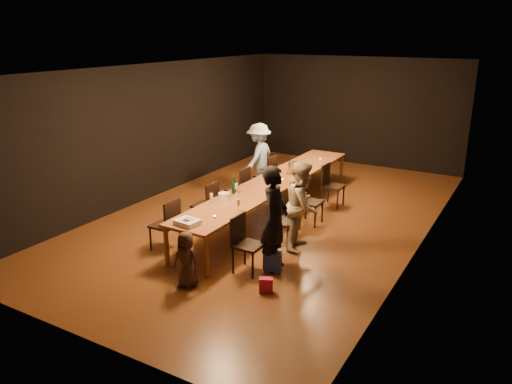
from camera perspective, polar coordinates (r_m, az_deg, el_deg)
The scene contains 30 objects.
ground at distance 10.39m, azimuth 1.90°, elevation -2.73°, with size 10.00×10.00×0.00m, color #452511.
room_shell at distance 9.85m, azimuth 2.03°, elevation 8.64°, with size 6.04×10.04×3.02m.
table at distance 10.16m, azimuth 1.94°, elevation 0.97°, with size 0.90×6.00×0.75m.
chair_right_0 at distance 7.89m, azimuth -0.86°, elevation -6.02°, with size 0.42×0.42×0.93m, color black, non-canonical shape.
chair_right_1 at distance 8.87m, azimuth 3.12°, elevation -3.27°, with size 0.42×0.42×0.93m, color black, non-canonical shape.
chair_right_2 at distance 9.89m, azimuth 6.27°, elevation -1.07°, with size 0.42×0.42×0.93m, color black, non-canonical shape.
chair_right_3 at distance 10.95m, azimuth 8.83°, elevation 0.72°, with size 0.42×0.42×0.93m, color black, non-canonical shape.
chair_left_0 at distance 8.82m, azimuth -10.41°, elevation -3.67°, with size 0.42×0.42×0.93m, color black, non-canonical shape.
chair_left_1 at distance 9.70m, azimuth -5.87°, elevation -1.44°, with size 0.42×0.42×0.93m, color black, non-canonical shape.
chair_left_2 at distance 10.64m, azimuth -2.11°, elevation 0.43°, with size 0.42×0.42×0.93m, color black, non-canonical shape.
chair_left_3 at distance 11.63m, azimuth 1.02°, elevation 1.98°, with size 0.42×0.42×0.93m, color black, non-canonical shape.
woman_birthday at distance 7.85m, azimuth 2.15°, elevation -3.08°, with size 0.62×0.41×1.71m, color black.
woman_tan at distance 8.68m, azimuth 5.32°, elevation -1.55°, with size 0.76×0.59×1.57m, color #C2B292.
man_blue at distance 11.89m, azimuth 0.32°, elevation 4.03°, with size 1.04×0.60×1.61m, color #9AC2EE.
child at distance 7.54m, azimuth -7.97°, elevation -7.65°, with size 0.43×0.28×0.88m, color #3E2A22.
gift_bag_red at distance 7.44m, azimuth 1.16°, elevation -10.62°, with size 0.20×0.11×0.23m, color #DA2050.
gift_bag_blue at distance 8.02m, azimuth 1.97°, elevation -8.00°, with size 0.26×0.17×0.33m, color #2546A4.
birthday_cake at distance 7.96m, azimuth -7.84°, elevation -3.44°, with size 0.39×0.33×0.09m.
plate_stack at distance 9.08m, azimuth -3.70°, elevation -0.46°, with size 0.21×0.21×0.12m, color white.
champagne_bottle at distance 9.35m, azimuth -2.56°, elevation 0.93°, with size 0.09×0.09×0.37m, color black, non-canonical shape.
ice_bucket at distance 10.74m, azimuth 4.31°, elevation 2.82°, with size 0.22×0.22×0.24m, color #BCBBC0.
wineglass_0 at distance 8.80m, azimuth -5.12°, elevation -0.80°, with size 0.06×0.06×0.21m, color beige, non-canonical shape.
wineglass_1 at distance 8.48m, azimuth -2.04°, elevation -1.47°, with size 0.06×0.06×0.21m, color beige, non-canonical shape.
wineglass_2 at distance 9.35m, azimuth -2.25°, elevation 0.41°, with size 0.06×0.06×0.21m, color silver, non-canonical shape.
wineglass_3 at distance 9.65m, azimuth 1.94°, elevation 0.98°, with size 0.06×0.06×0.21m, color beige, non-canonical shape.
wineglass_4 at distance 10.52m, azimuth 1.70°, elevation 2.43°, with size 0.06×0.06×0.21m, color silver, non-canonical shape.
wineglass_5 at distance 10.84m, azimuth 5.32°, elevation 2.83°, with size 0.06×0.06×0.21m, color silver, non-canonical shape.
tealight_near at distance 8.21m, azimuth -4.73°, elevation -2.86°, with size 0.05×0.05×0.03m, color #B2B7B2.
tealight_mid at distance 10.20m, azimuth 3.05°, elevation 1.39°, with size 0.05×0.05×0.03m, color #B2B7B2.
tealight_far at distance 11.92m, azimuth 7.35°, elevation 3.72°, with size 0.05×0.05×0.03m, color #B2B7B2.
Camera 1 is at (4.55, -8.59, 3.69)m, focal length 35.00 mm.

